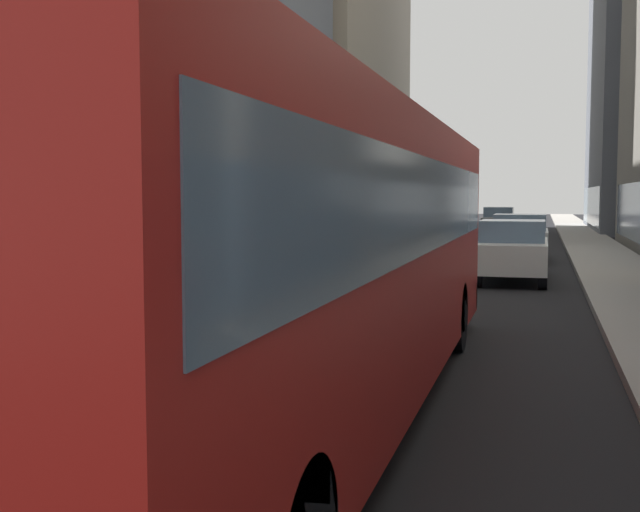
{
  "coord_description": "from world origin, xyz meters",
  "views": [
    {
      "loc": [
        3.52,
        -2.38,
        2.26
      ],
      "look_at": [
        0.48,
        8.11,
        1.4
      ],
      "focal_mm": 43.01,
      "sensor_mm": 36.0,
      "label": 1
    }
  ],
  "objects_px": {
    "transit_bus": "(310,242)",
    "car_blue_hatchback": "(405,236)",
    "car_silver_sedan": "(520,237)",
    "car_white_van": "(513,250)",
    "box_truck": "(408,208)",
    "car_grey_wagon": "(499,221)",
    "car_yellow_taxi": "(459,220)"
  },
  "relations": [
    {
      "from": "car_white_van",
      "to": "box_truck",
      "type": "height_order",
      "value": "box_truck"
    },
    {
      "from": "car_blue_hatchback",
      "to": "car_white_van",
      "type": "bearing_deg",
      "value": -58.71
    },
    {
      "from": "car_white_van",
      "to": "car_blue_hatchback",
      "type": "xyz_separation_m",
      "value": [
        -4.0,
        6.58,
        -0.0
      ]
    },
    {
      "from": "car_yellow_taxi",
      "to": "car_blue_hatchback",
      "type": "height_order",
      "value": "same"
    },
    {
      "from": "car_yellow_taxi",
      "to": "car_white_van",
      "type": "height_order",
      "value": "same"
    },
    {
      "from": "car_yellow_taxi",
      "to": "car_grey_wagon",
      "type": "xyz_separation_m",
      "value": [
        2.4,
        -1.77,
        0.0
      ]
    },
    {
      "from": "car_yellow_taxi",
      "to": "car_white_van",
      "type": "distance_m",
      "value": 25.69
    },
    {
      "from": "car_grey_wagon",
      "to": "car_silver_sedan",
      "type": "distance_m",
      "value": 16.92
    },
    {
      "from": "transit_bus",
      "to": "car_grey_wagon",
      "type": "relative_size",
      "value": 2.64
    },
    {
      "from": "car_yellow_taxi",
      "to": "car_silver_sedan",
      "type": "bearing_deg",
      "value": -77.87
    },
    {
      "from": "transit_bus",
      "to": "car_blue_hatchback",
      "type": "bearing_deg",
      "value": 96.92
    },
    {
      "from": "car_blue_hatchback",
      "to": "box_truck",
      "type": "height_order",
      "value": "box_truck"
    },
    {
      "from": "box_truck",
      "to": "transit_bus",
      "type": "bearing_deg",
      "value": -82.33
    },
    {
      "from": "transit_bus",
      "to": "box_truck",
      "type": "distance_m",
      "value": 29.96
    },
    {
      "from": "car_blue_hatchback",
      "to": "car_silver_sedan",
      "type": "bearing_deg",
      "value": 2.57
    },
    {
      "from": "car_silver_sedan",
      "to": "box_truck",
      "type": "relative_size",
      "value": 0.53
    },
    {
      "from": "car_grey_wagon",
      "to": "car_silver_sedan",
      "type": "bearing_deg",
      "value": -84.58
    },
    {
      "from": "car_white_van",
      "to": "box_truck",
      "type": "distance_m",
      "value": 17.44
    },
    {
      "from": "car_blue_hatchback",
      "to": "box_truck",
      "type": "distance_m",
      "value": 10.08
    },
    {
      "from": "car_grey_wagon",
      "to": "box_truck",
      "type": "xyz_separation_m",
      "value": [
        -4.0,
        -7.11,
        0.85
      ]
    },
    {
      "from": "car_white_van",
      "to": "car_grey_wagon",
      "type": "distance_m",
      "value": 23.66
    },
    {
      "from": "car_white_van",
      "to": "car_silver_sedan",
      "type": "bearing_deg",
      "value": 90.0
    },
    {
      "from": "transit_bus",
      "to": "car_yellow_taxi",
      "type": "bearing_deg",
      "value": 93.56
    },
    {
      "from": "car_white_van",
      "to": "car_blue_hatchback",
      "type": "distance_m",
      "value": 7.7
    },
    {
      "from": "car_white_van",
      "to": "car_grey_wagon",
      "type": "relative_size",
      "value": 0.99
    },
    {
      "from": "car_silver_sedan",
      "to": "car_white_van",
      "type": "bearing_deg",
      "value": -90.0
    },
    {
      "from": "car_yellow_taxi",
      "to": "car_blue_hatchback",
      "type": "relative_size",
      "value": 1.04
    },
    {
      "from": "transit_bus",
      "to": "car_grey_wagon",
      "type": "bearing_deg",
      "value": 90.0
    },
    {
      "from": "transit_bus",
      "to": "car_blue_hatchback",
      "type": "relative_size",
      "value": 2.86
    },
    {
      "from": "car_white_van",
      "to": "car_yellow_taxi",
      "type": "bearing_deg",
      "value": 98.96
    },
    {
      "from": "car_white_van",
      "to": "car_silver_sedan",
      "type": "xyz_separation_m",
      "value": [
        -0.0,
        6.76,
        -0.0
      ]
    },
    {
      "from": "box_truck",
      "to": "car_yellow_taxi",
      "type": "bearing_deg",
      "value": 79.78
    }
  ]
}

